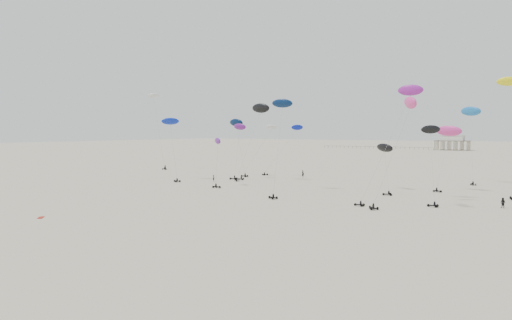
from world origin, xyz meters
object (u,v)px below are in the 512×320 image
Objects in this scene: rig_9 at (385,154)px; spectator_0 at (214,181)px; rig_4 at (512,98)px; pavilion_main at (452,144)px.

rig_9 is 44.29m from spectator_0.
rig_9 is (-23.69, -7.83, -11.85)m from rig_4.
rig_4 is 70.93m from spectator_0.
rig_9 reaches higher than pavilion_main.
rig_4 is 27.62m from rig_9.
rig_4 is (54.52, -234.53, 15.52)m from pavilion_main.
pavilion_main is 10.68× the size of spectator_0.
pavilion_main reaches higher than spectator_0.
pavilion_main is 0.85× the size of rig_4.
pavilion_main is 244.34m from rig_9.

